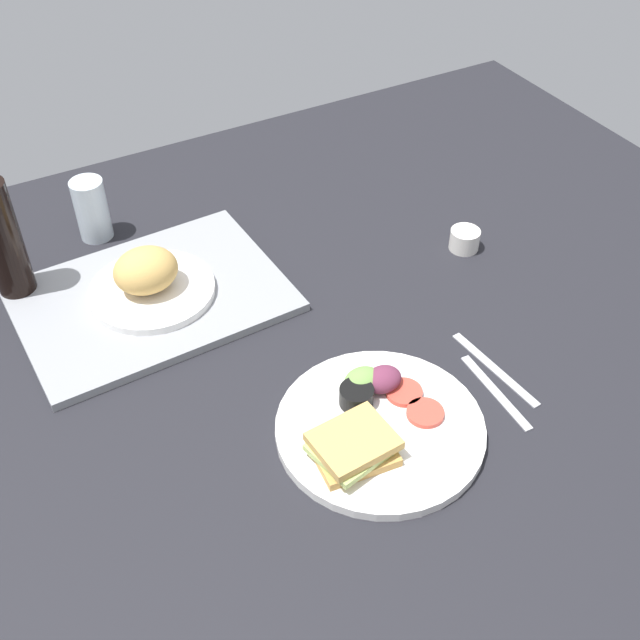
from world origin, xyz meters
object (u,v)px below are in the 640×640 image
(plate_with_salad, at_px, (374,425))
(espresso_cup, at_px, (465,240))
(bread_plate_near, at_px, (149,279))
(drinking_glass, at_px, (92,209))
(knife, at_px, (495,368))
(fork, at_px, (496,391))
(soda_bottle, at_px, (3,243))
(serving_tray, at_px, (151,298))

(plate_with_salad, bearing_deg, espresso_cup, 37.90)
(bread_plate_near, height_order, plate_with_salad, bread_plate_near)
(drinking_glass, height_order, knife, drinking_glass)
(fork, bearing_deg, plate_with_salad, 85.96)
(plate_with_salad, bearing_deg, drinking_glass, 107.36)
(plate_with_salad, relative_size, espresso_cup, 5.51)
(soda_bottle, xyz_separation_m, knife, (0.62, -0.55, -0.11))
(soda_bottle, relative_size, espresso_cup, 4.09)
(bread_plate_near, height_order, soda_bottle, soda_bottle)
(fork, relative_size, knife, 0.89)
(drinking_glass, height_order, soda_bottle, soda_bottle)
(bread_plate_near, bearing_deg, espresso_cup, -13.86)
(soda_bottle, bearing_deg, knife, -41.67)
(espresso_cup, bearing_deg, drinking_glass, 147.85)
(serving_tray, relative_size, plate_with_salad, 1.46)
(plate_with_salad, height_order, soda_bottle, soda_bottle)
(drinking_glass, xyz_separation_m, knife, (0.45, -0.66, -0.06))
(serving_tray, height_order, drinking_glass, drinking_glass)
(soda_bottle, xyz_separation_m, fork, (0.59, -0.59, -0.11))
(serving_tray, distance_m, knife, 0.60)
(serving_tray, xyz_separation_m, espresso_cup, (0.57, -0.14, 0.01))
(drinking_glass, xyz_separation_m, fork, (0.42, -0.70, -0.06))
(bread_plate_near, relative_size, knife, 1.15)
(plate_with_salad, bearing_deg, soda_bottle, 124.03)
(espresso_cup, distance_m, fork, 0.37)
(bread_plate_near, xyz_separation_m, fork, (0.39, -0.46, -0.05))
(espresso_cup, bearing_deg, knife, -117.64)
(soda_bottle, xyz_separation_m, espresso_cup, (0.77, -0.27, -0.09))
(serving_tray, height_order, plate_with_salad, plate_with_salad)
(serving_tray, bearing_deg, fork, -49.72)
(espresso_cup, bearing_deg, plate_with_salad, -142.10)
(fork, bearing_deg, bread_plate_near, 42.67)
(drinking_glass, xyz_separation_m, soda_bottle, (-0.17, -0.11, 0.05))
(soda_bottle, distance_m, knife, 0.84)
(espresso_cup, bearing_deg, bread_plate_near, 166.14)
(bread_plate_near, relative_size, soda_bottle, 0.95)
(knife, bearing_deg, plate_with_salad, 89.39)
(serving_tray, xyz_separation_m, bread_plate_near, (0.00, 0.00, 0.04))
(drinking_glass, relative_size, knife, 0.64)
(bread_plate_near, relative_size, espresso_cup, 3.89)
(soda_bottle, bearing_deg, serving_tray, -33.05)
(soda_bottle, relative_size, knife, 1.21)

